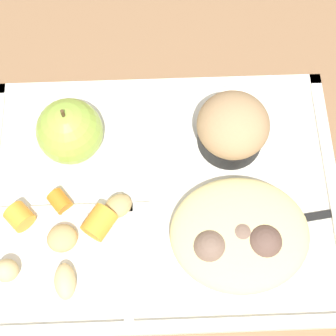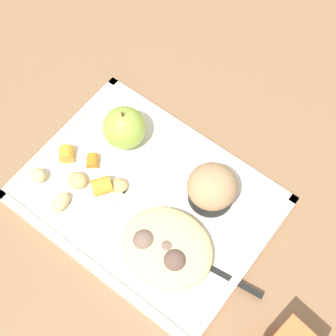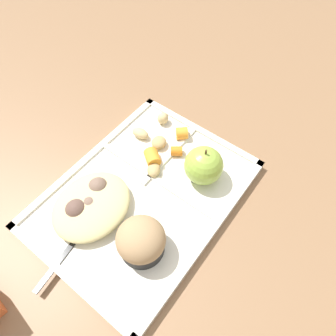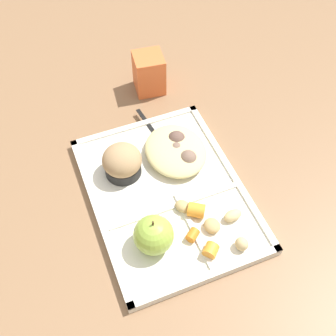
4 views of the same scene
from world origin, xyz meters
TOP-DOWN VIEW (x-y plane):
  - ground at (0.00, 0.00)m, footprint 6.00×6.00m
  - lunch_tray at (-0.00, -0.00)m, footprint 0.38×0.29m
  - green_apple at (-0.10, 0.06)m, footprint 0.07×0.07m
  - bran_muffin at (0.08, 0.06)m, footprint 0.08×0.08m
  - carrot_slice_edge at (-0.11, -0.01)m, footprint 0.03×0.03m
  - carrot_slice_diagonal at (-0.15, -0.02)m, footprint 0.03×0.03m
  - carrot_slice_near_corner at (-0.07, -0.03)m, footprint 0.04×0.04m
  - potato_chunk_golden at (-0.16, -0.08)m, footprint 0.03×0.03m
  - potato_chunk_wedge at (-0.10, -0.09)m, footprint 0.03×0.04m
  - potato_chunk_small at (-0.10, -0.05)m, footprint 0.04×0.03m
  - potato_chunk_browned at (-0.05, -0.01)m, footprint 0.04×0.04m
  - egg_noodle_pile at (0.08, -0.05)m, footprint 0.14×0.12m
  - meatball_center at (0.08, -0.05)m, footprint 0.03×0.03m
  - meatball_side at (0.08, -0.05)m, footprint 0.03×0.03m
  - meatball_back at (0.05, -0.06)m, footprint 0.04×0.04m
  - meatball_front at (0.10, -0.06)m, footprint 0.04×0.04m
  - plastic_fork at (0.14, -0.03)m, footprint 0.15×0.03m

SIDE VIEW (x-z plane):
  - ground at x=0.00m, z-range 0.00..0.00m
  - lunch_tray at x=0.00m, z-range 0.00..0.02m
  - plastic_fork at x=0.14m, z-range 0.01..0.02m
  - carrot_slice_edge at x=-0.11m, z-range 0.01..0.03m
  - potato_chunk_browned at x=-0.05m, z-range 0.01..0.03m
  - potato_chunk_small at x=-0.10m, z-range 0.01..0.03m
  - potato_chunk_wedge at x=-0.10m, z-range 0.01..0.03m
  - carrot_slice_diagonal at x=-0.15m, z-range 0.01..0.04m
  - potato_chunk_golden at x=-0.16m, z-range 0.01..0.04m
  - carrot_slice_near_corner at x=-0.07m, z-range 0.01..0.04m
  - meatball_side at x=0.08m, z-range 0.01..0.04m
  - egg_noodle_pile at x=0.08m, z-range 0.01..0.05m
  - meatball_center at x=0.08m, z-range 0.01..0.05m
  - meatball_back at x=0.05m, z-range 0.01..0.05m
  - meatball_front at x=0.10m, z-range 0.01..0.05m
  - bran_muffin at x=0.08m, z-range 0.01..0.08m
  - green_apple at x=-0.10m, z-range 0.01..0.09m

